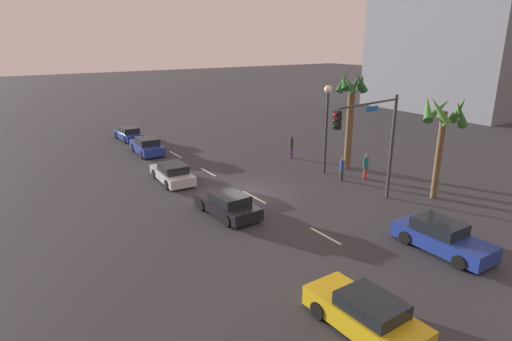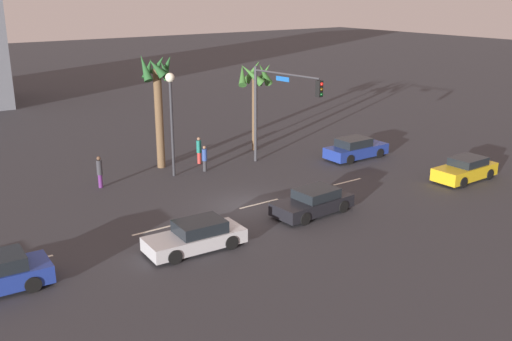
% 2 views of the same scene
% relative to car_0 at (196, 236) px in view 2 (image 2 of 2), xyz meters
% --- Properties ---
extents(ground_plane, '(220.00, 220.00, 0.00)m').
position_rel_car_0_xyz_m(ground_plane, '(4.90, 3.03, -0.60)').
color(ground_plane, '#333338').
extents(lane_stripe_1, '(2.48, 0.14, 0.01)m').
position_rel_car_0_xyz_m(lane_stripe_1, '(-6.66, 3.03, -0.60)').
color(lane_stripe_1, silver).
rests_on(lane_stripe_1, ground_plane).
extents(lane_stripe_2, '(2.29, 0.14, 0.01)m').
position_rel_car_0_xyz_m(lane_stripe_2, '(-0.58, 3.03, -0.60)').
color(lane_stripe_2, silver).
rests_on(lane_stripe_2, ground_plane).
extents(lane_stripe_3, '(2.54, 0.14, 0.01)m').
position_rel_car_0_xyz_m(lane_stripe_3, '(5.60, 3.03, -0.60)').
color(lane_stripe_3, silver).
rests_on(lane_stripe_3, ground_plane).
extents(lane_stripe_4, '(2.21, 0.14, 0.01)m').
position_rel_car_0_xyz_m(lane_stripe_4, '(12.10, 3.03, -0.60)').
color(lane_stripe_4, silver).
rests_on(lane_stripe_4, ground_plane).
extents(car_0, '(4.50, 2.06, 1.30)m').
position_rel_car_0_xyz_m(car_0, '(0.00, 0.00, 0.00)').
color(car_0, '#B7B7BC').
rests_on(car_0, ground_plane).
extents(car_1, '(4.43, 2.14, 1.29)m').
position_rel_car_0_xyz_m(car_1, '(7.06, 0.31, -0.00)').
color(car_1, black).
rests_on(car_1, ground_plane).
extents(car_3, '(4.32, 1.93, 1.37)m').
position_rel_car_0_xyz_m(car_3, '(18.19, -0.76, 0.04)').
color(car_3, gold).
rests_on(car_3, ground_plane).
extents(car_4, '(4.50, 1.92, 1.42)m').
position_rel_car_0_xyz_m(car_4, '(16.16, 6.49, 0.05)').
color(car_4, navy).
rests_on(car_4, ground_plane).
extents(traffic_signal, '(1.02, 5.72, 6.33)m').
position_rel_car_0_xyz_m(traffic_signal, '(10.47, 7.94, 3.73)').
color(traffic_signal, '#38383D').
rests_on(traffic_signal, ground_plane).
extents(streetlamp, '(0.56, 0.56, 6.35)m').
position_rel_car_0_xyz_m(streetlamp, '(4.21, 10.11, 3.82)').
color(streetlamp, '#2D2D33').
rests_on(streetlamp, ground_plane).
extents(pedestrian_0, '(0.38, 0.38, 1.66)m').
position_rel_car_0_xyz_m(pedestrian_0, '(6.25, 9.84, 0.27)').
color(pedestrian_0, '#333338').
rests_on(pedestrian_0, ground_plane).
extents(pedestrian_1, '(0.44, 0.44, 1.78)m').
position_rel_car_0_xyz_m(pedestrian_1, '(6.84, 11.55, 0.34)').
color(pedestrian_1, '#BF3833').
rests_on(pedestrian_1, ground_plane).
extents(pedestrian_2, '(0.43, 0.43, 1.88)m').
position_rel_car_0_xyz_m(pedestrian_2, '(-0.32, 10.57, 0.40)').
color(pedestrian_2, '#59266B').
rests_on(pedestrian_2, ground_plane).
extents(palm_tree_0, '(2.79, 2.83, 6.37)m').
position_rel_car_0_xyz_m(palm_tree_0, '(11.83, 12.20, 4.24)').
color(palm_tree_0, brown).
rests_on(palm_tree_0, ground_plane).
extents(palm_tree_1, '(2.24, 2.14, 7.33)m').
position_rel_car_0_xyz_m(palm_tree_1, '(4.39, 12.22, 4.53)').
color(palm_tree_1, brown).
rests_on(palm_tree_1, ground_plane).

